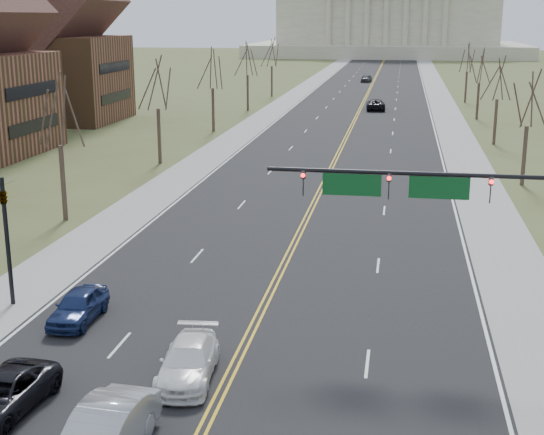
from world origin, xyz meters
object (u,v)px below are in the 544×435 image
at_px(car_sb_outer_second, 78,306).
at_px(car_far_nb, 376,105).
at_px(car_far_sb, 366,78).
at_px(car_sb_inner_lead, 103,434).
at_px(signal_left, 6,227).
at_px(car_sb_inner_second, 188,361).
at_px(car_sb_outer_lead, 2,394).
at_px(signal_mast, 437,200).

distance_m(car_sb_outer_second, car_far_nb, 80.42).
bearing_deg(car_far_nb, car_far_sb, -88.95).
bearing_deg(car_sb_inner_lead, signal_left, 132.28).
distance_m(car_sb_inner_lead, car_sb_inner_second, 5.60).
relative_size(signal_left, car_far_nb, 1.08).
bearing_deg(signal_left, car_sb_outer_lead, -63.70).
relative_size(signal_mast, car_far_sb, 2.67).
relative_size(signal_left, car_sb_inner_lead, 1.20).
distance_m(signal_mast, car_sb_inner_second, 11.77).
xyz_separation_m(signal_mast, car_sb_outer_second, (-15.09, -1.39, -5.05)).
distance_m(signal_mast, car_far_nb, 78.76).
relative_size(car_sb_inner_lead, car_sb_outer_second, 1.23).
bearing_deg(car_sb_outer_second, signal_left, 159.24).
distance_m(car_sb_inner_second, car_far_nb, 84.34).
relative_size(car_sb_outer_second, car_far_sb, 0.90).
bearing_deg(car_sb_outer_second, car_sb_inner_second, -36.56).
bearing_deg(car_far_sb, car_sb_outer_lead, -86.15).
bearing_deg(car_sb_outer_lead, car_far_nb, 88.90).
relative_size(car_sb_inner_lead, car_far_sb, 1.10).
bearing_deg(car_far_nb, car_sb_outer_lead, 80.73).
relative_size(signal_left, car_sb_inner_second, 1.29).
distance_m(signal_left, car_sb_outer_lead, 10.80).
distance_m(signal_mast, car_sb_inner_lead, 15.86).
height_order(signal_mast, car_sb_inner_second, signal_mast).
height_order(signal_mast, car_far_sb, signal_mast).
xyz_separation_m(car_sb_inner_lead, car_sb_inner_second, (1.05, 5.50, -0.15)).
xyz_separation_m(signal_mast, signal_left, (-18.95, 0.00, -2.05)).
bearing_deg(signal_mast, car_sb_outer_second, -174.75).
height_order(car_sb_inner_lead, car_far_sb, car_sb_inner_lead).
bearing_deg(car_far_sb, car_sb_inner_lead, -84.27).
bearing_deg(car_sb_outer_second, car_far_nb, 82.00).
bearing_deg(car_far_nb, signal_left, 76.75).
xyz_separation_m(car_sb_outer_lead, car_far_nb, (9.13, 87.72, 0.11)).
height_order(car_sb_outer_lead, car_sb_inner_second, car_sb_inner_second).
xyz_separation_m(car_sb_outer_second, car_far_nb, (9.86, 79.82, 0.08)).
relative_size(car_sb_outer_lead, car_far_nb, 0.85).
xyz_separation_m(car_sb_inner_lead, car_far_sb, (1.09, 137.07, -0.05)).
bearing_deg(signal_left, car_far_sb, 85.41).
xyz_separation_m(car_sb_inner_second, car_sb_outer_second, (-6.20, 4.44, 0.02)).
xyz_separation_m(car_sb_inner_lead, car_sb_outer_second, (-5.15, 9.94, -0.13)).
xyz_separation_m(car_sb_outer_second, car_far_sb, (6.24, 127.13, 0.08)).
xyz_separation_m(signal_mast, car_sb_inner_lead, (-9.94, -11.33, -4.92)).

